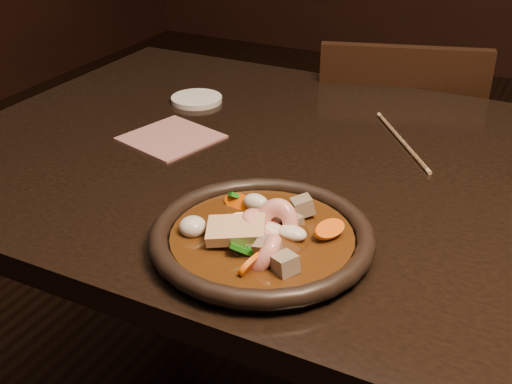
% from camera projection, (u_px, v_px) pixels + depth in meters
% --- Properties ---
extents(table, '(1.60, 0.90, 0.75)m').
position_uv_depth(table, '(386.00, 218.00, 1.09)').
color(table, black).
rests_on(table, floor).
extents(chair, '(0.50, 0.50, 0.84)m').
position_uv_depth(chair, '(389.00, 177.00, 1.69)').
color(chair, black).
rests_on(chair, floor).
extents(plate, '(0.31, 0.31, 0.03)m').
position_uv_depth(plate, '(262.00, 238.00, 0.86)').
color(plate, black).
rests_on(plate, table).
extents(stirfry, '(0.22, 0.19, 0.08)m').
position_uv_depth(stirfry, '(261.00, 235.00, 0.86)').
color(stirfry, '#371D0A').
rests_on(stirfry, plate).
extents(saucer_left, '(0.11, 0.11, 0.01)m').
position_uv_depth(saucer_left, '(197.00, 99.00, 1.35)').
color(saucer_left, silver).
rests_on(saucer_left, table).
extents(chopsticks, '(0.16, 0.22, 0.01)m').
position_uv_depth(chopsticks, '(402.00, 141.00, 1.17)').
color(chopsticks, tan).
rests_on(chopsticks, table).
extents(napkin, '(0.18, 0.18, 0.00)m').
position_uv_depth(napkin, '(171.00, 138.00, 1.19)').
color(napkin, '#965F5C').
rests_on(napkin, table).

